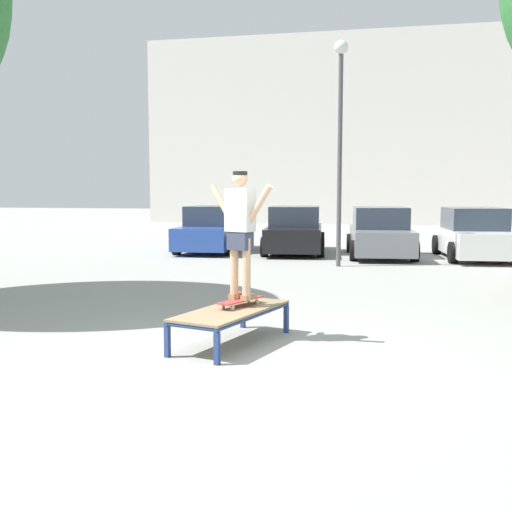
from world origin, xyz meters
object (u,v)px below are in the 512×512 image
object	(u,v)px
skateboard	(240,301)
car_grey	(380,234)
skater	(240,226)
light_post	(340,120)
car_black	(295,231)
car_blue	(213,230)
car_white	(474,235)
skate_box	(231,313)

from	to	relation	value
skateboard	car_grey	bearing A→B (deg)	81.77
skater	light_post	xyz separation A→B (m)	(0.60, 8.49, 2.29)
car_black	car_grey	xyz separation A→B (m)	(2.72, -0.57, 0.00)
skateboard	light_post	distance (m)	9.13
car_blue	car_white	distance (m)	8.18
car_grey	light_post	bearing A→B (deg)	-110.27
skate_box	car_blue	distance (m)	12.61
car_grey	skate_box	bearing A→B (deg)	-98.39
skate_box	light_post	size ratio (longest dim) A/B	0.35
skate_box	car_white	xyz separation A→B (m)	(4.42, 11.48, 0.28)
car_blue	car_black	world-z (taller)	same
skateboard	light_post	xyz separation A→B (m)	(0.60, 8.49, 3.29)
car_white	light_post	bearing A→B (deg)	-143.63
skate_box	car_black	distance (m)	12.13
skater	light_post	world-z (taller)	light_post
car_blue	car_black	distance (m)	2.72
skateboard	skate_box	bearing A→B (deg)	-106.02
skater	skateboard	bearing A→B (deg)	-112.64
car_blue	light_post	xyz separation A→B (m)	(4.40, -3.32, 3.13)
skater	car_blue	bearing A→B (deg)	107.86
car_blue	car_grey	xyz separation A→B (m)	(5.44, -0.52, 0.00)
skate_box	skater	bearing A→B (deg)	73.93
car_blue	car_black	bearing A→B (deg)	0.97
car_blue	car_black	size ratio (longest dim) A/B	0.98
car_black	light_post	size ratio (longest dim) A/B	0.75
skateboard	car_black	world-z (taller)	car_black
skateboard	car_black	size ratio (longest dim) A/B	0.19
car_black	car_white	size ratio (longest dim) A/B	1.00
car_white	skate_box	bearing A→B (deg)	-111.05
skate_box	skateboard	size ratio (longest dim) A/B	2.50
car_grey	car_black	bearing A→B (deg)	168.22
car_grey	car_white	world-z (taller)	same
skate_box	skater	distance (m)	1.14
car_grey	light_post	size ratio (longest dim) A/B	0.75
car_grey	light_post	distance (m)	4.33
skateboard	car_white	bearing A→B (deg)	68.85
skateboard	car_grey	distance (m)	11.41
skate_box	car_grey	xyz separation A→B (m)	(1.70, 11.52, 0.28)
skater	car_grey	world-z (taller)	skater
skate_box	car_white	distance (m)	12.31
car_white	car_blue	bearing A→B (deg)	176.11
car_black	light_post	world-z (taller)	light_post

